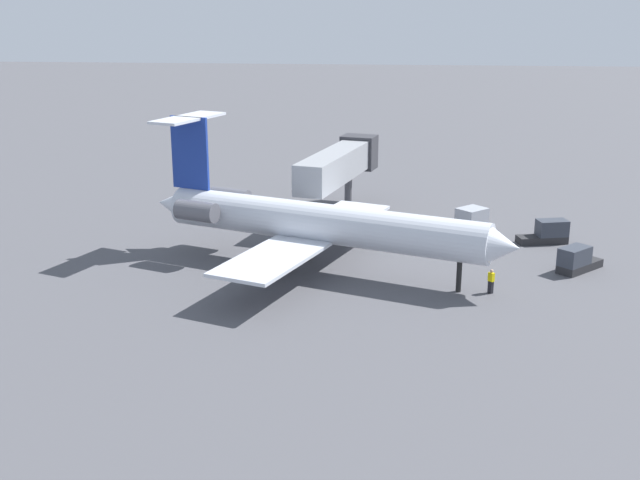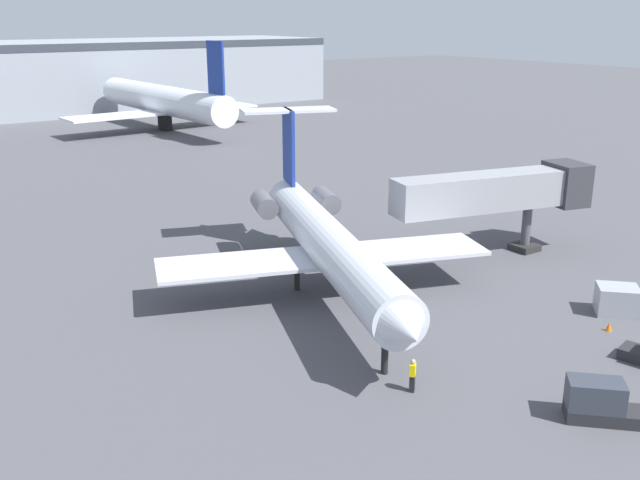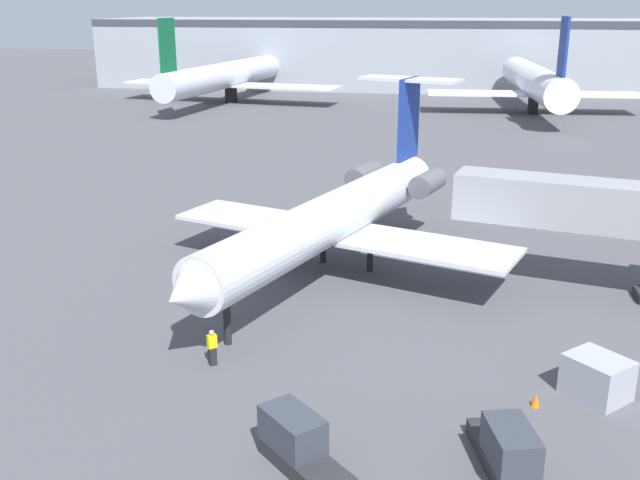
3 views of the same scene
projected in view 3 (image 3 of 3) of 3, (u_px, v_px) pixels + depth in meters
ground_plane at (369, 275)px, 43.22m from camera, size 400.00×400.00×0.10m
regional_jet at (338, 213)px, 42.37m from camera, size 21.29×27.68×10.53m
jet_bridge at (620, 210)px, 38.77m from camera, size 15.70×6.47×6.53m
ground_crew_marshaller at (212, 347)px, 32.11m from camera, size 0.47×0.46×1.69m
baggage_tug_lead at (298, 445)px, 25.07m from camera, size 3.84×3.80×1.90m
baggage_tug_trailing at (506, 450)px, 24.79m from camera, size 2.33×4.22×1.90m
cargo_container_uld at (597, 377)px, 29.54m from camera, size 3.00×3.01×1.72m
traffic_cone_near at (535, 400)px, 28.96m from camera, size 0.36×0.36×0.55m
terminal_building at (426, 53)px, 137.87m from camera, size 121.71×25.67×12.42m
parked_airliner_west_end at (230, 75)px, 116.14m from camera, size 36.43×42.90×13.43m
parked_airliner_west_mid at (535, 82)px, 104.38m from camera, size 30.84×36.53×13.79m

